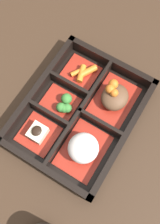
% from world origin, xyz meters
% --- Properties ---
extents(ground_plane, '(3.00, 3.00, 0.00)m').
position_xyz_m(ground_plane, '(0.00, 0.00, 0.00)').
color(ground_plane, '#382619').
extents(bento_base, '(0.32, 0.25, 0.01)m').
position_xyz_m(bento_base, '(0.00, 0.00, 0.01)').
color(bento_base, black).
rests_on(bento_base, ground_plane).
extents(bento_rim, '(0.32, 0.25, 0.04)m').
position_xyz_m(bento_rim, '(-0.00, -0.00, 0.02)').
color(bento_rim, black).
rests_on(bento_rim, ground_plane).
extents(bowl_stew, '(0.12, 0.09, 0.06)m').
position_xyz_m(bowl_stew, '(-0.07, 0.05, 0.03)').
color(bowl_stew, maroon).
rests_on(bowl_stew, bento_base).
extents(bowl_rice, '(0.12, 0.09, 0.06)m').
position_xyz_m(bowl_rice, '(0.07, 0.05, 0.04)').
color(bowl_rice, maroon).
rests_on(bowl_rice, bento_base).
extents(bowl_carrots, '(0.08, 0.09, 0.02)m').
position_xyz_m(bowl_carrots, '(-0.10, -0.05, 0.02)').
color(bowl_carrots, maroon).
rests_on(bowl_carrots, bento_base).
extents(bowl_greens, '(0.07, 0.09, 0.03)m').
position_xyz_m(bowl_greens, '(0.00, -0.05, 0.02)').
color(bowl_greens, maroon).
rests_on(bowl_greens, bento_base).
extents(bowl_tofu, '(0.08, 0.09, 0.04)m').
position_xyz_m(bowl_tofu, '(0.09, -0.06, 0.02)').
color(bowl_tofu, maroon).
rests_on(bowl_tofu, bento_base).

